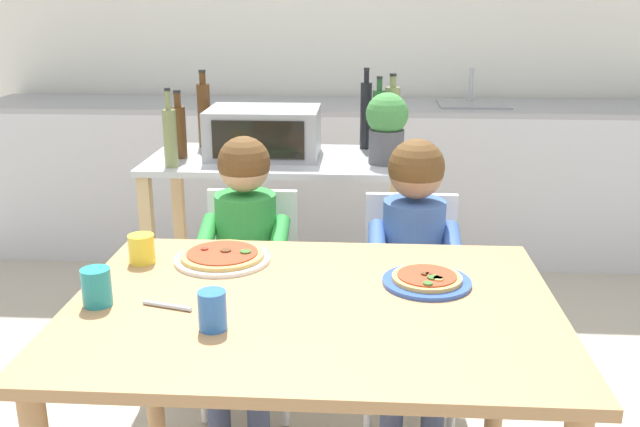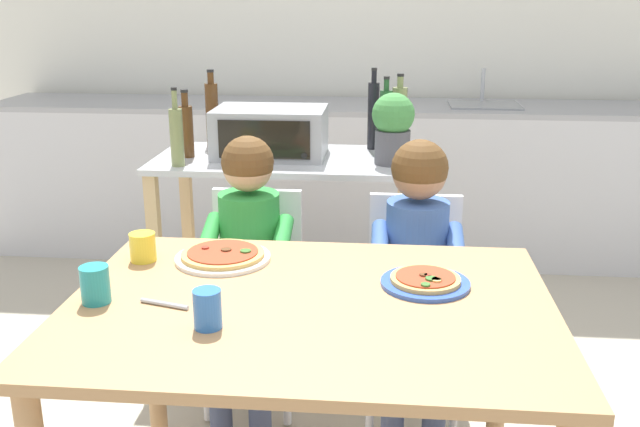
{
  "view_description": "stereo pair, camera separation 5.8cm",
  "coord_description": "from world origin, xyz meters",
  "views": [
    {
      "loc": [
        0.13,
        -1.7,
        1.53
      ],
      "look_at": [
        0.0,
        0.3,
        0.91
      ],
      "focal_mm": 39.78,
      "sensor_mm": 36.0,
      "label": 1
    },
    {
      "loc": [
        0.19,
        -1.7,
        1.53
      ],
      "look_at": [
        0.0,
        0.3,
        0.91
      ],
      "focal_mm": 39.78,
      "sensor_mm": 36.0,
      "label": 2
    }
  ],
  "objects": [
    {
      "name": "child_in_blue_striped_shirt",
      "position": [
        0.31,
        0.63,
        0.68
      ],
      "size": [
        0.32,
        0.42,
        1.04
      ],
      "color": "#424C6B",
      "rests_on": "ground"
    },
    {
      "name": "kitchen_counter",
      "position": [
        0.0,
        2.46,
        0.46
      ],
      "size": [
        4.3,
        0.6,
        1.11
      ],
      "color": "silver",
      "rests_on": "ground"
    },
    {
      "name": "pizza_plate_blue_rimmed",
      "position": [
        0.31,
        0.14,
        0.77
      ],
      "size": [
        0.25,
        0.25,
        0.03
      ],
      "color": "#3356B7",
      "rests_on": "dining_table"
    },
    {
      "name": "child_in_green_shirt",
      "position": [
        -0.29,
        0.65,
        0.67
      ],
      "size": [
        0.32,
        0.42,
        1.04
      ],
      "color": "#424C6B",
      "rests_on": "ground"
    },
    {
      "name": "kitchen_island_cart",
      "position": [
        -0.24,
        1.24,
        0.58
      ],
      "size": [
        1.11,
        0.57,
        0.86
      ],
      "color": "#B7BABF",
      "rests_on": "ground"
    },
    {
      "name": "toaster_oven",
      "position": [
        -0.3,
        1.27,
        0.97
      ],
      "size": [
        0.47,
        0.34,
        0.21
      ],
      "color": "#999BA0",
      "rests_on": "kitchen_island_cart"
    },
    {
      "name": "drinking_cup_yellow",
      "position": [
        -0.53,
        0.25,
        0.8
      ],
      "size": [
        0.08,
        0.08,
        0.09
      ],
      "primitive_type": "cylinder",
      "color": "yellow",
      "rests_on": "dining_table"
    },
    {
      "name": "pizza_plate_white",
      "position": [
        -0.29,
        0.28,
        0.77
      ],
      "size": [
        0.29,
        0.29,
        0.03
      ],
      "color": "white",
      "rests_on": "dining_table"
    },
    {
      "name": "drinking_cup_teal",
      "position": [
        -0.56,
        -0.05,
        0.81
      ],
      "size": [
        0.08,
        0.08,
        0.1
      ],
      "primitive_type": "cylinder",
      "color": "teal",
      "rests_on": "dining_table"
    },
    {
      "name": "dining_chair_right",
      "position": [
        0.31,
        0.75,
        0.48
      ],
      "size": [
        0.36,
        0.36,
        0.81
      ],
      "color": "silver",
      "rests_on": "ground"
    },
    {
      "name": "bottle_clear_vinegar",
      "position": [
        0.13,
        1.45,
        1.02
      ],
      "size": [
        0.05,
        0.05,
        0.36
      ],
      "color": "black",
      "rests_on": "kitchen_island_cart"
    },
    {
      "name": "dining_chair_left",
      "position": [
        -0.29,
        0.77,
        0.48
      ],
      "size": [
        0.36,
        0.36,
        0.81
      ],
      "color": "silver",
      "rests_on": "ground"
    },
    {
      "name": "back_wall_tiled",
      "position": [
        -0.0,
        2.87,
        1.35
      ],
      "size": [
        4.78,
        0.14,
        2.7
      ],
      "color": "white",
      "rests_on": "ground"
    },
    {
      "name": "bottle_tall_green_wine",
      "position": [
        -0.65,
        1.05,
        0.99
      ],
      "size": [
        0.05,
        0.05,
        0.32
      ],
      "color": "olive",
      "rests_on": "kitchen_island_cart"
    },
    {
      "name": "ground_plane",
      "position": [
        0.0,
        1.12,
        0.0
      ],
      "size": [
        11.24,
        11.24,
        0.0
      ],
      "primitive_type": "plane",
      "color": "#B7AD99"
    },
    {
      "name": "bottle_slim_sauce",
      "position": [
        0.25,
        1.4,
        1.01
      ],
      "size": [
        0.07,
        0.07,
        0.34
      ],
      "color": "olive",
      "rests_on": "kitchen_island_cart"
    },
    {
      "name": "bottle_squat_spirits",
      "position": [
        -0.6,
        1.45,
        1.01
      ],
      "size": [
        0.06,
        0.06,
        0.35
      ],
      "color": "#4C2D14",
      "rests_on": "kitchen_island_cart"
    },
    {
      "name": "drinking_cup_blue",
      "position": [
        -0.23,
        -0.17,
        0.81
      ],
      "size": [
        0.07,
        0.07,
        0.1
      ],
      "primitive_type": "cylinder",
      "color": "blue",
      "rests_on": "dining_table"
    },
    {
      "name": "potted_herb_plant",
      "position": [
        0.22,
        1.17,
        1.02
      ],
      "size": [
        0.17,
        0.17,
        0.29
      ],
      "color": "#4C4C51",
      "rests_on": "kitchen_island_cart"
    },
    {
      "name": "bottle_dark_olive_oil",
      "position": [
        -0.66,
        1.21,
        0.98
      ],
      "size": [
        0.06,
        0.06,
        0.29
      ],
      "color": "#4C2D14",
      "rests_on": "kitchen_island_cart"
    },
    {
      "name": "serving_spoon",
      "position": [
        -0.37,
        -0.06,
        0.76
      ],
      "size": [
        0.14,
        0.05,
        0.01
      ],
      "primitive_type": "cylinder",
      "rotation": [
        0.0,
        1.57,
        2.87
      ],
      "color": "#B7BABF",
      "rests_on": "dining_table"
    },
    {
      "name": "bottle_brown_beer",
      "position": [
        0.19,
        1.33,
        1.01
      ],
      "size": [
        0.05,
        0.05,
        0.34
      ],
      "color": "#1E4723",
      "rests_on": "kitchen_island_cart"
    },
    {
      "name": "dining_table",
      "position": [
        0.0,
        0.0,
        0.66
      ],
      "size": [
        1.28,
        0.94,
        0.76
      ],
      "color": "#AD7F51",
      "rests_on": "ground"
    }
  ]
}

